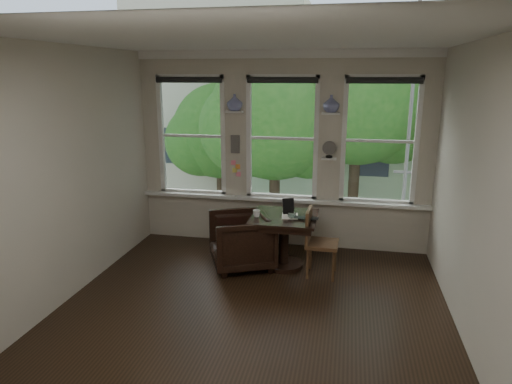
% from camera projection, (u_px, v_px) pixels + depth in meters
% --- Properties ---
extents(ground, '(4.50, 4.50, 0.00)m').
position_uv_depth(ground, '(252.00, 310.00, 5.30)').
color(ground, black).
rests_on(ground, ground).
extents(ceiling, '(4.50, 4.50, 0.00)m').
position_uv_depth(ceiling, '(251.00, 39.00, 4.54)').
color(ceiling, silver).
rests_on(ceiling, ground).
extents(wall_back, '(4.50, 0.00, 4.50)m').
position_uv_depth(wall_back, '(282.00, 151.00, 7.05)').
color(wall_back, '#BAB29F').
rests_on(wall_back, ground).
extents(wall_front, '(4.50, 0.00, 4.50)m').
position_uv_depth(wall_front, '(175.00, 270.00, 2.79)').
color(wall_front, '#BAB29F').
rests_on(wall_front, ground).
extents(wall_left, '(0.00, 4.50, 4.50)m').
position_uv_depth(wall_left, '(65.00, 176.00, 5.36)').
color(wall_left, '#BAB29F').
rests_on(wall_left, ground).
extents(wall_right, '(0.00, 4.50, 4.50)m').
position_uv_depth(wall_right, '(475.00, 196.00, 4.48)').
color(wall_right, '#BAB29F').
rests_on(wall_right, ground).
extents(window_left, '(1.10, 0.12, 1.90)m').
position_uv_depth(window_left, '(193.00, 136.00, 7.28)').
color(window_left, white).
rests_on(window_left, ground).
extents(window_center, '(1.10, 0.12, 1.90)m').
position_uv_depth(window_center, '(282.00, 138.00, 7.00)').
color(window_center, white).
rests_on(window_center, ground).
extents(window_right, '(1.10, 0.12, 1.90)m').
position_uv_depth(window_right, '(380.00, 141.00, 6.72)').
color(window_right, white).
rests_on(window_right, ground).
extents(shelf_left, '(0.26, 0.16, 0.03)m').
position_uv_depth(shelf_left, '(235.00, 112.00, 6.95)').
color(shelf_left, white).
rests_on(shelf_left, ground).
extents(shelf_right, '(0.26, 0.16, 0.03)m').
position_uv_depth(shelf_right, '(331.00, 113.00, 6.67)').
color(shelf_right, white).
rests_on(shelf_right, ground).
extents(intercom, '(0.14, 0.06, 0.28)m').
position_uv_depth(intercom, '(236.00, 144.00, 7.10)').
color(intercom, '#59544F').
rests_on(intercom, ground).
extents(sticky_notes, '(0.16, 0.01, 0.24)m').
position_uv_depth(sticky_notes, '(236.00, 166.00, 7.19)').
color(sticky_notes, pink).
rests_on(sticky_notes, ground).
extents(desk_fan, '(0.20, 0.20, 0.24)m').
position_uv_depth(desk_fan, '(329.00, 152.00, 6.79)').
color(desk_fan, '#59544F').
rests_on(desk_fan, ground).
extents(vase_left, '(0.24, 0.24, 0.25)m').
position_uv_depth(vase_left, '(235.00, 102.00, 6.91)').
color(vase_left, silver).
rests_on(vase_left, shelf_left).
extents(vase_right, '(0.24, 0.24, 0.25)m').
position_uv_depth(vase_right, '(331.00, 104.00, 6.63)').
color(vase_right, silver).
rests_on(vase_right, shelf_right).
extents(table, '(0.90, 0.90, 0.75)m').
position_uv_depth(table, '(284.00, 241.00, 6.41)').
color(table, black).
rests_on(table, ground).
extents(armchair_left, '(1.12, 1.10, 0.78)m').
position_uv_depth(armchair_left, '(242.00, 241.00, 6.41)').
color(armchair_left, black).
rests_on(armchair_left, ground).
extents(cushion_red, '(0.45, 0.45, 0.06)m').
position_uv_depth(cushion_red, '(242.00, 236.00, 6.39)').
color(cushion_red, maroon).
rests_on(cushion_red, armchair_left).
extents(side_chair_right, '(0.43, 0.43, 0.92)m').
position_uv_depth(side_chair_right, '(322.00, 243.00, 6.11)').
color(side_chair_right, '#432617').
rests_on(side_chair_right, ground).
extents(laptop, '(0.34, 0.23, 0.03)m').
position_uv_depth(laptop, '(306.00, 220.00, 6.12)').
color(laptop, black).
rests_on(laptop, table).
extents(mug, '(0.12, 0.12, 0.10)m').
position_uv_depth(mug, '(257.00, 213.00, 6.28)').
color(mug, white).
rests_on(mug, table).
extents(drinking_glass, '(0.13, 0.13, 0.09)m').
position_uv_depth(drinking_glass, '(292.00, 215.00, 6.21)').
color(drinking_glass, white).
rests_on(drinking_glass, table).
extents(tablet, '(0.18, 0.13, 0.22)m').
position_uv_depth(tablet, '(288.00, 206.00, 6.40)').
color(tablet, black).
rests_on(tablet, table).
extents(papers, '(0.25, 0.32, 0.00)m').
position_uv_depth(papers, '(290.00, 216.00, 6.32)').
color(papers, silver).
rests_on(papers, table).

